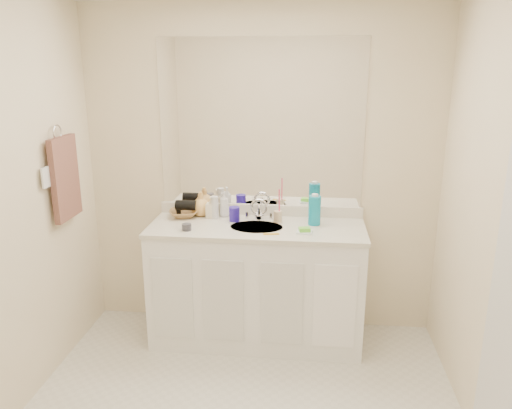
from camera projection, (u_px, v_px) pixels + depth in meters
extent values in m
cube|color=beige|center=(261.00, 173.00, 3.68)|extent=(2.60, 0.02, 2.40)
cube|color=beige|center=(154.00, 404.00, 1.20)|extent=(2.60, 0.02, 2.40)
cube|color=beige|center=(512.00, 239.00, 2.31)|extent=(0.02, 2.60, 2.40)
cube|color=white|center=(257.00, 285.00, 3.63)|extent=(1.50, 0.55, 0.85)
cube|color=silver|center=(257.00, 228.00, 3.51)|extent=(1.52, 0.57, 0.03)
cube|color=silver|center=(260.00, 210.00, 3.75)|extent=(1.52, 0.03, 0.08)
cylinder|color=beige|center=(256.00, 228.00, 3.49)|extent=(0.37, 0.37, 0.02)
cylinder|color=silver|center=(259.00, 212.00, 3.65)|extent=(0.02, 0.02, 0.11)
cube|color=white|center=(261.00, 124.00, 3.58)|extent=(1.48, 0.01, 1.20)
cylinder|color=#27179E|center=(234.00, 214.00, 3.60)|extent=(0.09, 0.09, 0.11)
cylinder|color=beige|center=(278.00, 217.00, 3.58)|extent=(0.06, 0.06, 0.08)
cylinder|color=#FF436F|center=(279.00, 202.00, 3.55)|extent=(0.01, 0.04, 0.20)
cylinder|color=#0E8CB1|center=(315.00, 210.00, 3.51)|extent=(0.11, 0.11, 0.21)
cube|color=white|center=(304.00, 232.00, 3.36)|extent=(0.11, 0.09, 0.01)
cube|color=#6DDB35|center=(304.00, 229.00, 3.35)|extent=(0.08, 0.07, 0.03)
cube|color=gold|center=(271.00, 234.00, 3.33)|extent=(0.11, 0.04, 0.00)
cylinder|color=#393840|center=(187.00, 227.00, 3.41)|extent=(0.07, 0.07, 0.05)
cylinder|color=silver|center=(215.00, 208.00, 3.65)|extent=(0.07, 0.07, 0.17)
imported|color=white|center=(224.00, 204.00, 3.70)|extent=(0.09, 0.09, 0.19)
imported|color=beige|center=(211.00, 207.00, 3.67)|extent=(0.07, 0.08, 0.16)
imported|color=#E8AE5A|center=(201.00, 204.00, 3.72)|extent=(0.16, 0.16, 0.18)
imported|color=olive|center=(184.00, 213.00, 3.71)|extent=(0.26, 0.26, 0.05)
cylinder|color=black|center=(186.00, 205.00, 3.69)|extent=(0.15, 0.08, 0.08)
torus|color=silver|center=(57.00, 133.00, 3.22)|extent=(0.01, 0.11, 0.11)
cube|color=#51322B|center=(65.00, 178.00, 3.30)|extent=(0.04, 0.32, 0.55)
cube|color=white|center=(46.00, 177.00, 3.09)|extent=(0.01, 0.08, 0.13)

